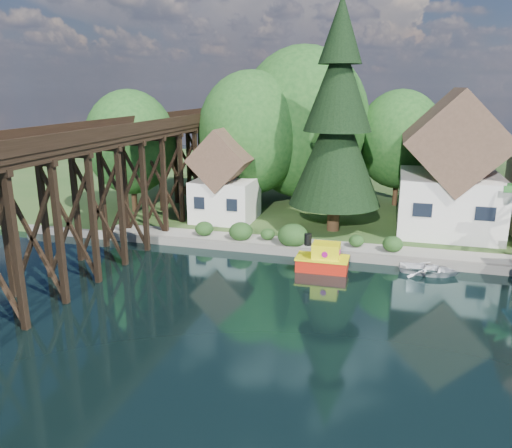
# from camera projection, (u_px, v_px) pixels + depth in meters

# --- Properties ---
(ground) EXTENTS (140.00, 140.00, 0.00)m
(ground) POSITION_uv_depth(u_px,v_px,m) (332.00, 309.00, 26.94)
(ground) COLOR black
(ground) RESTS_ON ground
(bank) EXTENTS (140.00, 52.00, 0.50)m
(bank) POSITION_uv_depth(u_px,v_px,m) (369.00, 187.00, 58.44)
(bank) COLOR #2B4F1F
(bank) RESTS_ON ground
(seawall) EXTENTS (60.00, 0.40, 0.62)m
(seawall) POSITION_uv_depth(u_px,v_px,m) (407.00, 262.00, 33.25)
(seawall) COLOR slate
(seawall) RESTS_ON ground
(promenade) EXTENTS (50.00, 2.60, 0.06)m
(promenade) POSITION_uv_depth(u_px,v_px,m) (438.00, 255.00, 33.88)
(promenade) COLOR gray
(promenade) RESTS_ON bank
(trestle_bridge) EXTENTS (4.12, 44.18, 9.30)m
(trestle_bridge) POSITION_uv_depth(u_px,v_px,m) (113.00, 180.00, 34.46)
(trestle_bridge) COLOR black
(trestle_bridge) RESTS_ON ground
(house_left) EXTENTS (7.64, 8.64, 11.02)m
(house_left) POSITION_uv_depth(u_px,v_px,m) (451.00, 173.00, 38.61)
(house_left) COLOR silver
(house_left) RESTS_ON bank
(shed) EXTENTS (5.09, 5.40, 7.85)m
(shed) POSITION_uv_depth(u_px,v_px,m) (225.00, 181.00, 42.23)
(shed) COLOR silver
(shed) RESTS_ON bank
(bg_trees) EXTENTS (49.90, 13.30, 10.57)m
(bg_trees) POSITION_uv_depth(u_px,v_px,m) (377.00, 136.00, 44.47)
(bg_trees) COLOR #382314
(bg_trees) RESTS_ON bank
(shrubs) EXTENTS (15.76, 2.47, 1.70)m
(shrubs) POSITION_uv_depth(u_px,v_px,m) (285.00, 233.00, 36.40)
(shrubs) COLOR #1A3F16
(shrubs) RESTS_ON bank
(conifer) EXTENTS (7.12, 7.12, 17.53)m
(conifer) POSITION_uv_depth(u_px,v_px,m) (337.00, 123.00, 37.63)
(conifer) COLOR #382314
(conifer) RESTS_ON bank
(tugboat) EXTENTS (3.40, 1.89, 2.45)m
(tugboat) POSITION_uv_depth(u_px,v_px,m) (323.00, 259.00, 32.40)
(tugboat) COLOR red
(tugboat) RESTS_ON ground
(boat_white_a) EXTENTS (3.87, 2.89, 0.77)m
(boat_white_a) POSITION_uv_depth(u_px,v_px,m) (429.00, 268.00, 31.88)
(boat_white_a) COLOR white
(boat_white_a) RESTS_ON ground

